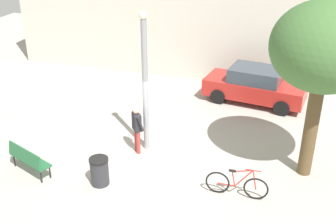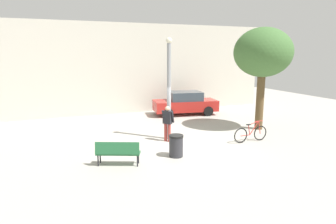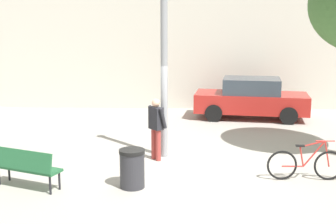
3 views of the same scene
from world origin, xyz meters
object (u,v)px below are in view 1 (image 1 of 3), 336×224
plaza_tree (324,49)px  parked_car_red (255,85)px  person_by_lamppost (137,127)px  park_bench (28,158)px  lamppost (145,80)px  bicycle_red (237,185)px  trash_bin (100,171)px

plaza_tree → parked_car_red: size_ratio=1.23×
person_by_lamppost → parked_car_red: bearing=58.3°
park_bench → lamppost: bearing=40.6°
person_by_lamppost → bicycle_red: (3.60, -1.45, -0.58)m
person_by_lamppost → park_bench: (-2.78, -2.21, -0.42)m
lamppost → person_by_lamppost: size_ratio=2.85×
lamppost → park_bench: (-2.98, -2.55, -1.99)m
person_by_lamppost → trash_bin: 2.17m
park_bench → parked_car_red: bearing=51.2°
park_bench → trash_bin: park_bench is taller
lamppost → trash_bin: bearing=-104.5°
person_by_lamppost → bicycle_red: 3.93m
lamppost → plaza_tree: plaza_tree is taller
lamppost → bicycle_red: size_ratio=2.63×
parked_car_red → lamppost: bearing=-121.8°
lamppost → parked_car_red: 6.16m
person_by_lamppost → bicycle_red: bearing=-21.9°
park_bench → plaza_tree: bearing=17.4°
person_by_lamppost → trash_bin: person_by_lamppost is taller
lamppost → parked_car_red: (3.11, 5.02, -1.76)m
park_bench → parked_car_red: 9.72m
plaza_tree → trash_bin: 7.32m
person_by_lamppost → park_bench: size_ratio=1.01×
person_by_lamppost → parked_car_red: (3.31, 5.36, -0.19)m
parked_car_red → trash_bin: size_ratio=5.00×
park_bench → plaza_tree: (8.24, 2.59, 3.51)m
plaza_tree → person_by_lamppost: bearing=-176.1°
bicycle_red → parked_car_red: 6.83m
lamppost → trash_bin: size_ratio=5.41×
lamppost → plaza_tree: size_ratio=0.88×
plaza_tree → lamppost: bearing=-179.6°
lamppost → person_by_lamppost: bearing=-120.7°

